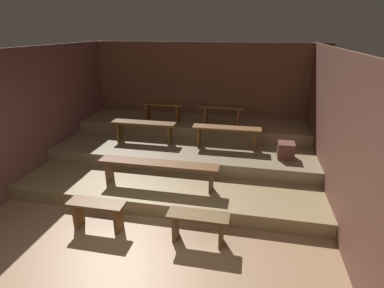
% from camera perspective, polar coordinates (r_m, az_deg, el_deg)
% --- Properties ---
extents(ground, '(6.02, 5.72, 0.08)m').
position_cam_1_polar(ground, '(5.75, -3.45, -7.99)').
color(ground, '#9A7553').
extents(wall_back, '(6.02, 0.06, 2.45)m').
position_cam_1_polar(wall_back, '(7.61, 1.21, 9.53)').
color(wall_back, brown).
rests_on(wall_back, ground).
extents(wall_left, '(0.06, 5.72, 2.45)m').
position_cam_1_polar(wall_left, '(6.45, -27.10, 5.11)').
color(wall_left, brown).
rests_on(wall_left, ground).
extents(wall_right, '(0.06, 5.72, 2.45)m').
position_cam_1_polar(wall_right, '(5.24, 25.38, 2.11)').
color(wall_right, brown).
rests_on(wall_right, ground).
extents(platform_lower, '(5.22, 3.55, 0.24)m').
position_cam_1_polar(platform_lower, '(6.26, -1.88, -3.76)').
color(platform_lower, '#937D53').
rests_on(platform_lower, ground).
extents(platform_middle, '(5.22, 2.45, 0.24)m').
position_cam_1_polar(platform_middle, '(6.67, -0.80, 0.06)').
color(platform_middle, '#8F7D5D').
rests_on(platform_middle, platform_lower).
extents(platform_upper, '(5.22, 1.20, 0.24)m').
position_cam_1_polar(platform_upper, '(7.16, 0.25, 3.59)').
color(platform_upper, '#987E5B').
rests_on(platform_upper, platform_middle).
extents(bench_floor_left, '(0.84, 0.28, 0.43)m').
position_cam_1_polar(bench_floor_left, '(4.64, -17.54, -11.79)').
color(bench_floor_left, brown).
rests_on(bench_floor_left, ground).
extents(bench_floor_right, '(0.84, 0.28, 0.43)m').
position_cam_1_polar(bench_floor_right, '(4.19, 1.18, -14.59)').
color(bench_floor_right, brown).
rests_on(bench_floor_right, ground).
extents(bench_lower_center, '(2.03, 0.28, 0.43)m').
position_cam_1_polar(bench_lower_center, '(5.06, -6.43, -4.31)').
color(bench_lower_center, brown).
rests_on(bench_lower_center, platform_lower).
extents(bench_middle_left, '(1.36, 0.28, 0.43)m').
position_cam_1_polar(bench_middle_left, '(6.45, -9.11, 3.29)').
color(bench_middle_left, brown).
rests_on(bench_middle_left, platform_middle).
extents(bench_middle_right, '(1.36, 0.28, 0.43)m').
position_cam_1_polar(bench_middle_right, '(6.07, 6.56, 2.30)').
color(bench_middle_right, brown).
rests_on(bench_middle_right, platform_middle).
extents(bench_upper_left, '(0.97, 0.28, 0.43)m').
position_cam_1_polar(bench_upper_left, '(7.03, -5.64, 6.83)').
color(bench_upper_left, brown).
rests_on(bench_upper_left, platform_upper).
extents(bench_upper_right, '(0.97, 0.28, 0.43)m').
position_cam_1_polar(bench_upper_right, '(6.76, 5.74, 6.25)').
color(bench_upper_right, brown).
rests_on(bench_upper_right, platform_upper).
extents(wooden_crate_middle, '(0.30, 0.30, 0.30)m').
position_cam_1_polar(wooden_crate_middle, '(5.87, 17.37, -1.14)').
color(wooden_crate_middle, brown).
rests_on(wooden_crate_middle, platform_middle).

